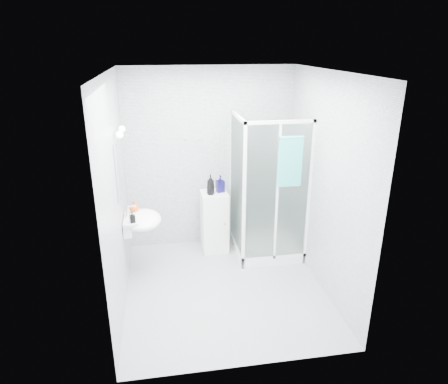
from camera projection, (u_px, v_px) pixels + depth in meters
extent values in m
cube|color=silver|center=(225.00, 191.00, 4.53)|extent=(2.40, 2.60, 2.60)
cube|color=#9D9FA2|center=(225.00, 288.00, 4.98)|extent=(2.40, 2.60, 0.01)
cube|color=white|center=(225.00, 72.00, 4.07)|extent=(2.40, 2.60, 0.01)
cube|color=white|center=(265.00, 247.00, 5.86)|extent=(0.90, 0.90, 0.12)
cube|color=white|center=(238.00, 117.00, 5.12)|extent=(0.04, 0.90, 0.04)
cube|color=white|center=(280.00, 122.00, 4.79)|extent=(0.90, 0.04, 0.04)
cube|color=white|center=(244.00, 200.00, 5.07)|extent=(0.04, 0.04, 2.00)
cube|color=white|center=(237.00, 186.00, 5.45)|extent=(0.02, 0.82, 1.84)
cube|color=white|center=(277.00, 195.00, 5.11)|extent=(0.82, 0.02, 1.84)
cube|color=white|center=(277.00, 195.00, 5.12)|extent=(0.03, 0.04, 1.84)
cylinder|color=silver|center=(262.00, 155.00, 5.77)|extent=(0.02, 0.02, 1.00)
cylinder|color=silver|center=(263.00, 123.00, 5.58)|extent=(0.09, 0.05, 0.09)
cylinder|color=silver|center=(264.00, 174.00, 5.91)|extent=(0.12, 0.04, 0.12)
cylinder|color=silver|center=(303.00, 138.00, 4.87)|extent=(0.03, 0.05, 0.03)
cube|color=white|center=(128.00, 225.00, 4.96)|extent=(0.10, 0.40, 0.18)
ellipsoid|color=white|center=(143.00, 220.00, 4.97)|extent=(0.46, 0.56, 0.20)
cube|color=white|center=(133.00, 217.00, 4.94)|extent=(0.16, 0.50, 0.02)
cylinder|color=silver|center=(127.00, 211.00, 4.90)|extent=(0.04, 0.04, 0.16)
cylinder|color=silver|center=(131.00, 206.00, 4.88)|extent=(0.12, 0.02, 0.02)
cube|color=white|center=(119.00, 167.00, 4.69)|extent=(0.02, 0.60, 0.70)
cylinder|color=silver|center=(116.00, 135.00, 4.40)|extent=(0.05, 0.04, 0.04)
sphere|color=white|center=(120.00, 135.00, 4.41)|extent=(0.08, 0.08, 0.08)
cylinder|color=silver|center=(118.00, 129.00, 4.70)|extent=(0.05, 0.04, 0.04)
sphere|color=white|center=(122.00, 129.00, 4.70)|extent=(0.08, 0.08, 0.08)
cylinder|color=silver|center=(185.00, 139.00, 5.54)|extent=(0.02, 0.04, 0.02)
sphere|color=silver|center=(185.00, 139.00, 5.51)|extent=(0.03, 0.03, 0.03)
cylinder|color=silver|center=(199.00, 139.00, 5.57)|extent=(0.02, 0.04, 0.02)
sphere|color=silver|center=(199.00, 139.00, 5.54)|extent=(0.03, 0.03, 0.03)
cube|color=white|center=(214.00, 222.00, 5.77)|extent=(0.38, 0.38, 0.89)
cube|color=white|center=(216.00, 227.00, 5.61)|extent=(0.33, 0.02, 0.76)
sphere|color=orange|center=(225.00, 224.00, 5.59)|extent=(0.03, 0.03, 0.03)
cube|color=#30B9B0|center=(290.00, 162.00, 4.93)|extent=(0.30, 0.04, 0.62)
cylinder|color=#30B9B0|center=(292.00, 138.00, 4.82)|extent=(0.30, 0.04, 0.04)
imported|color=black|center=(211.00, 185.00, 5.51)|extent=(0.12, 0.12, 0.29)
imported|color=#0E0A3D|center=(220.00, 184.00, 5.61)|extent=(0.12, 0.13, 0.24)
imported|color=#C94E17|center=(134.00, 207.00, 5.01)|extent=(0.16, 0.16, 0.16)
imported|color=black|center=(132.00, 217.00, 4.74)|extent=(0.08, 0.08, 0.14)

